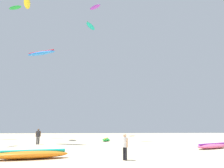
# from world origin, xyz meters

# --- Properties ---
(person_foreground) EXTENTS (0.36, 0.47, 1.58)m
(person_foreground) POSITION_xyz_m (-0.21, 3.65, 0.92)
(person_foreground) COLOR black
(person_foreground) RESTS_ON ground
(person_midground) EXTENTS (0.58, 0.40, 1.76)m
(person_midground) POSITION_xyz_m (-8.56, 16.94, 1.03)
(person_midground) COLOR #2D2D33
(person_midground) RESTS_ON ground
(kite_grounded_near) EXTENTS (4.24, 3.06, 0.50)m
(kite_grounded_near) POSITION_xyz_m (8.86, 10.46, 0.24)
(kite_grounded_near) COLOR #E5598C
(kite_grounded_near) RESTS_ON ground
(kite_grounded_mid) EXTENTS (5.00, 2.57, 0.62)m
(kite_grounded_mid) POSITION_xyz_m (-6.16, 4.59, 0.28)
(kite_grounded_mid) COLOR orange
(kite_grounded_mid) RESTS_ON ground
(kite_grounded_far) EXTENTS (1.56, 3.61, 0.44)m
(kite_grounded_far) POSITION_xyz_m (-0.41, 22.57, 0.20)
(kite_grounded_far) COLOR green
(kite_grounded_far) RESTS_ON ground
(kite_aloft_0) EXTENTS (1.74, 4.05, 0.98)m
(kite_aloft_0) POSITION_xyz_m (-13.46, 25.12, 22.10)
(kite_aloft_0) COLOR yellow
(kite_aloft_1) EXTENTS (2.65, 4.60, 0.52)m
(kite_aloft_1) POSITION_xyz_m (-3.29, 40.32, 25.25)
(kite_aloft_1) COLOR #19B29E
(kite_aloft_3) EXTENTS (1.96, 2.01, 0.40)m
(kite_aloft_3) POSITION_xyz_m (-2.24, 21.38, 19.78)
(kite_aloft_3) COLOR purple
(kite_aloft_4) EXTENTS (3.06, 2.06, 0.57)m
(kite_aloft_4) POSITION_xyz_m (-17.83, 31.94, 24.83)
(kite_aloft_4) COLOR green
(kite_aloft_5) EXTENTS (4.21, 3.01, 0.68)m
(kite_aloft_5) POSITION_xyz_m (-8.78, 16.95, 10.91)
(kite_aloft_5) COLOR blue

